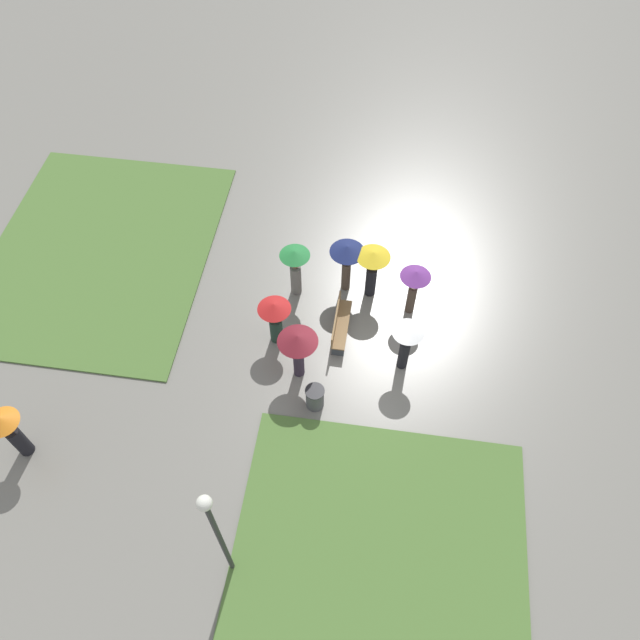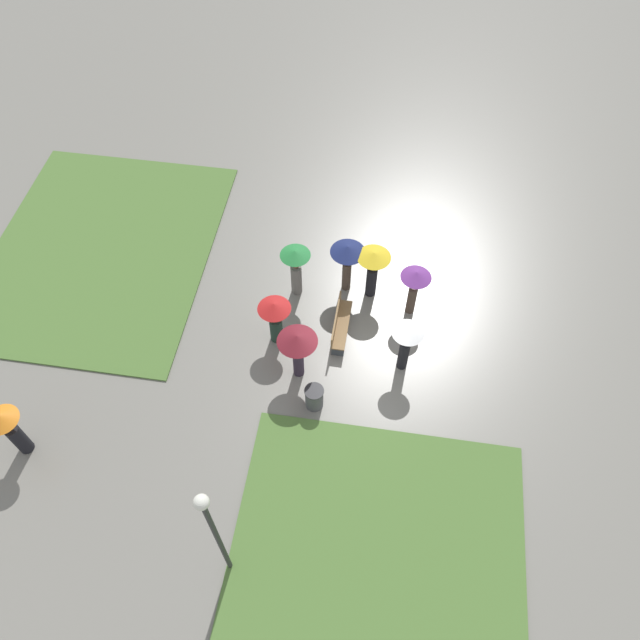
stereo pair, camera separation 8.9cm
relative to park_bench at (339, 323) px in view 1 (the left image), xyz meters
The scene contains 14 objects.
ground_plane 1.55m from the park_bench, 140.26° to the right, with size 90.00×90.00×0.00m, color slate.
lawn_patch_near 7.22m from the park_bench, 165.25° to the right, with size 7.68×7.30×0.06m.
lawn_patch_far 8.78m from the park_bench, 75.94° to the left, with size 9.32×7.38×0.06m.
park_bench is the anchor object (origin of this frame).
lamp_post 7.97m from the park_bench, 166.74° to the left, with size 0.32×0.32×4.80m.
trash_bin 2.63m from the park_bench, behind, with size 0.56×0.56×0.80m.
crowd_person_navy 2.09m from the park_bench, ahead, with size 1.10×1.10×1.98m.
crowd_person_red 2.06m from the park_bench, 105.23° to the left, with size 0.99×0.99×1.77m.
crowd_person_white 2.40m from the park_bench, 114.63° to the right, with size 0.93×0.93×1.98m.
crowd_person_yellow 2.08m from the park_bench, 25.27° to the right, with size 1.05×1.05×1.97m.
crowd_person_maroon 2.16m from the park_bench, 148.57° to the left, with size 1.16×1.16×1.94m.
crowd_person_green 2.26m from the park_bench, 48.19° to the left, with size 0.95×0.95×1.95m.
crowd_person_purple 2.59m from the park_bench, 61.02° to the right, with size 0.94×0.94×1.91m.
lone_walker_mid_plaza 9.54m from the park_bench, 122.66° to the left, with size 0.91×0.91×2.00m.
Camera 1 is at (-9.79, -0.02, 16.09)m, focal length 35.00 mm.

